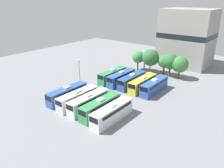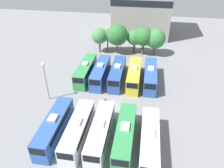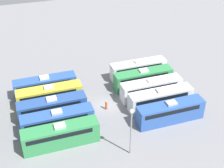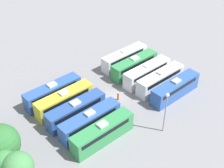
{
  "view_description": "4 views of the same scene",
  "coord_description": "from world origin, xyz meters",
  "px_view_note": "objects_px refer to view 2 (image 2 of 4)",
  "views": [
    {
      "loc": [
        31.18,
        -39.41,
        23.45
      ],
      "look_at": [
        -1.19,
        1.36,
        2.69
      ],
      "focal_mm": 35.0,
      "sensor_mm": 36.0,
      "label": 1
    },
    {
      "loc": [
        5.37,
        -30.89,
        24.99
      ],
      "look_at": [
        -0.02,
        1.94,
        3.48
      ],
      "focal_mm": 35.0,
      "sensor_mm": 36.0,
      "label": 2
    },
    {
      "loc": [
        -41.18,
        12.75,
        31.96
      ],
      "look_at": [
        1.5,
        -1.72,
        3.17
      ],
      "focal_mm": 50.0,
      "sensor_mm": 36.0,
      "label": 3
    },
    {
      "loc": [
        -33.92,
        30.81,
        36.14
      ],
      "look_at": [
        1.45,
        -0.5,
        2.0
      ],
      "focal_mm": 50.0,
      "sensor_mm": 36.0,
      "label": 4
    }
  ],
  "objects_px": {
    "tree_0": "(99,36)",
    "depot_building": "(142,2)",
    "bus_7": "(117,73)",
    "bus_9": "(150,75)",
    "bus_1": "(78,130)",
    "tree_4": "(144,37)",
    "bus_2": "(101,132)",
    "bus_4": "(150,140)",
    "tree_3": "(135,37)",
    "tree_2": "(117,35)",
    "tree_5": "(156,39)",
    "bus_3": "(125,135)",
    "worker_person": "(105,101)",
    "light_pole": "(45,75)",
    "bus_5": "(86,70)",
    "bus_0": "(54,126)",
    "bus_8": "(134,75)",
    "bus_6": "(101,72)",
    "tree_1": "(108,35)"
  },
  "relations": [
    {
      "from": "bus_2",
      "to": "bus_5",
      "type": "height_order",
      "value": "same"
    },
    {
      "from": "tree_4",
      "to": "bus_0",
      "type": "bearing_deg",
      "value": -110.57
    },
    {
      "from": "bus_6",
      "to": "tree_1",
      "type": "relative_size",
      "value": 1.76
    },
    {
      "from": "tree_2",
      "to": "depot_building",
      "type": "distance_m",
      "value": 17.84
    },
    {
      "from": "bus_6",
      "to": "bus_9",
      "type": "bearing_deg",
      "value": 1.72
    },
    {
      "from": "bus_8",
      "to": "tree_3",
      "type": "relative_size",
      "value": 1.74
    },
    {
      "from": "bus_9",
      "to": "tree_2",
      "type": "distance_m",
      "value": 16.64
    },
    {
      "from": "bus_1",
      "to": "bus_3",
      "type": "xyz_separation_m",
      "value": [
        6.93,
        0.13,
        0.0
      ]
    },
    {
      "from": "tree_3",
      "to": "bus_7",
      "type": "bearing_deg",
      "value": -99.07
    },
    {
      "from": "bus_3",
      "to": "bus_9",
      "type": "relative_size",
      "value": 1.0
    },
    {
      "from": "worker_person",
      "to": "light_pole",
      "type": "distance_m",
      "value": 11.72
    },
    {
      "from": "bus_4",
      "to": "depot_building",
      "type": "bearing_deg",
      "value": 94.61
    },
    {
      "from": "bus_8",
      "to": "bus_9",
      "type": "bearing_deg",
      "value": 4.17
    },
    {
      "from": "bus_2",
      "to": "bus_9",
      "type": "relative_size",
      "value": 1.0
    },
    {
      "from": "bus_4",
      "to": "tree_3",
      "type": "xyz_separation_m",
      "value": [
        -4.72,
        32.9,
        2.42
      ]
    },
    {
      "from": "tree_4",
      "to": "depot_building",
      "type": "xyz_separation_m",
      "value": [
        -1.53,
        15.97,
        5.11
      ]
    },
    {
      "from": "bus_3",
      "to": "tree_3",
      "type": "xyz_separation_m",
      "value": [
        -1.19,
        32.39,
        2.42
      ]
    },
    {
      "from": "bus_7",
      "to": "depot_building",
      "type": "relative_size",
      "value": 0.55
    },
    {
      "from": "bus_1",
      "to": "tree_4",
      "type": "distance_m",
      "value": 32.85
    },
    {
      "from": "bus_1",
      "to": "tree_5",
      "type": "bearing_deg",
      "value": 70.74
    },
    {
      "from": "bus_7",
      "to": "bus_9",
      "type": "bearing_deg",
      "value": 1.02
    },
    {
      "from": "light_pole",
      "to": "tree_0",
      "type": "bearing_deg",
      "value": 77.39
    },
    {
      "from": "bus_5",
      "to": "bus_9",
      "type": "relative_size",
      "value": 1.0
    },
    {
      "from": "bus_0",
      "to": "tree_1",
      "type": "height_order",
      "value": "tree_1"
    },
    {
      "from": "bus_6",
      "to": "bus_8",
      "type": "distance_m",
      "value": 7.18
    },
    {
      "from": "tree_3",
      "to": "tree_0",
      "type": "bearing_deg",
      "value": -172.34
    },
    {
      "from": "bus_7",
      "to": "tree_5",
      "type": "distance_m",
      "value": 16.48
    },
    {
      "from": "tree_0",
      "to": "depot_building",
      "type": "bearing_deg",
      "value": 58.61
    },
    {
      "from": "bus_6",
      "to": "tree_3",
      "type": "height_order",
      "value": "tree_3"
    },
    {
      "from": "bus_8",
      "to": "worker_person",
      "type": "relative_size",
      "value": 6.39
    },
    {
      "from": "bus_9",
      "to": "depot_building",
      "type": "xyz_separation_m",
      "value": [
        -3.69,
        29.96,
        8.19
      ]
    },
    {
      "from": "worker_person",
      "to": "tree_1",
      "type": "height_order",
      "value": "tree_1"
    },
    {
      "from": "depot_building",
      "to": "bus_1",
      "type": "bearing_deg",
      "value": -97.86
    },
    {
      "from": "bus_7",
      "to": "bus_9",
      "type": "relative_size",
      "value": 1.0
    },
    {
      "from": "bus_7",
      "to": "tree_0",
      "type": "relative_size",
      "value": 1.66
    },
    {
      "from": "bus_2",
      "to": "bus_4",
      "type": "relative_size",
      "value": 1.0
    },
    {
      "from": "bus_7",
      "to": "tree_3",
      "type": "bearing_deg",
      "value": 80.93
    },
    {
      "from": "tree_2",
      "to": "depot_building",
      "type": "relative_size",
      "value": 0.39
    },
    {
      "from": "tree_2",
      "to": "bus_4",
      "type": "bearing_deg",
      "value": -73.92
    },
    {
      "from": "bus_6",
      "to": "bus_4",
      "type": "bearing_deg",
      "value": -58.86
    },
    {
      "from": "tree_0",
      "to": "tree_4",
      "type": "relative_size",
      "value": 0.9
    },
    {
      "from": "bus_2",
      "to": "bus_4",
      "type": "bearing_deg",
      "value": -4.26
    },
    {
      "from": "bus_9",
      "to": "light_pole",
      "type": "bearing_deg",
      "value": -154.41
    },
    {
      "from": "tree_3",
      "to": "tree_5",
      "type": "bearing_deg",
      "value": -7.07
    },
    {
      "from": "depot_building",
      "to": "worker_person",
      "type": "bearing_deg",
      "value": -96.14
    },
    {
      "from": "bus_8",
      "to": "worker_person",
      "type": "bearing_deg",
      "value": -117.47
    },
    {
      "from": "bus_6",
      "to": "tree_1",
      "type": "distance_m",
      "value": 15.18
    },
    {
      "from": "tree_1",
      "to": "depot_building",
      "type": "relative_size",
      "value": 0.32
    },
    {
      "from": "bus_0",
      "to": "bus_1",
      "type": "xyz_separation_m",
      "value": [
        3.74,
        -0.1,
        0.0
      ]
    },
    {
      "from": "bus_0",
      "to": "bus_3",
      "type": "relative_size",
      "value": 1.0
    }
  ]
}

